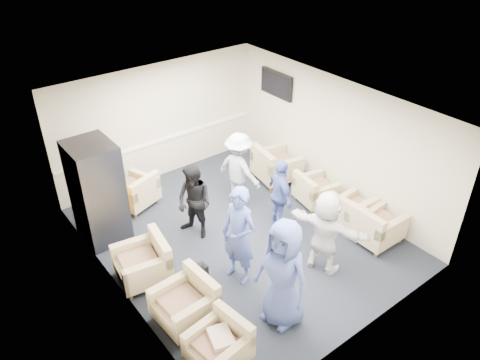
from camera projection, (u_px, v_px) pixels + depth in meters
floor at (240, 235)px, 9.25m from camera, size 6.00×6.00×0.00m
ceiling at (240, 109)px, 7.82m from camera, size 6.00×6.00×0.00m
back_wall at (159, 122)px, 10.55m from camera, size 5.00×0.02×2.70m
front_wall at (371, 267)px, 6.52m from camera, size 5.00×0.02×2.70m
left_wall at (112, 229)px, 7.24m from camera, size 0.02×6.00×2.70m
right_wall at (334, 139)px, 9.83m from camera, size 0.02×6.00×2.70m
chair_rail at (161, 140)px, 10.78m from camera, size 4.98×0.04×0.06m
tv at (276, 84)px, 10.64m from camera, size 0.10×1.00×0.58m
armchair_left_near at (221, 345)px, 6.67m from camera, size 0.85×0.85×0.61m
armchair_left_mid at (188, 304)px, 7.29m from camera, size 0.88×0.88×0.67m
armchair_left_far at (145, 263)px, 8.07m from camera, size 0.98×0.98×0.68m
armchair_right_near at (373, 227)px, 8.93m from camera, size 0.87×0.87×0.69m
armchair_right_midnear at (354, 214)px, 9.33m from camera, size 0.87×0.87×0.64m
armchair_right_midfar at (314, 191)px, 10.05m from camera, size 0.88×0.88×0.61m
armchair_right_far at (274, 166)px, 10.82m from camera, size 1.06×1.06×0.73m
armchair_corner at (136, 193)px, 9.96m from camera, size 1.05×1.05×0.66m
vending_machine at (98, 192)px, 8.74m from camera, size 0.82×0.96×2.02m
backpack at (200, 273)px, 8.03m from camera, size 0.27×0.20×0.43m
pillow at (221, 338)px, 6.58m from camera, size 0.40×0.47×0.12m
person_front_left at (283, 274)px, 6.98m from camera, size 0.73×1.00×1.89m
person_mid_left at (239, 236)px, 7.79m from camera, size 0.57×0.75×1.83m
person_back_left at (194, 202)px, 8.88m from camera, size 0.78×0.89×1.54m
person_back_right at (239, 169)px, 9.82m from camera, size 0.82×1.16×1.64m
person_mid_right at (280, 195)px, 9.13m from camera, size 0.60×0.95×1.50m
person_front_right at (326, 232)px, 8.06m from camera, size 0.94×1.56×1.60m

